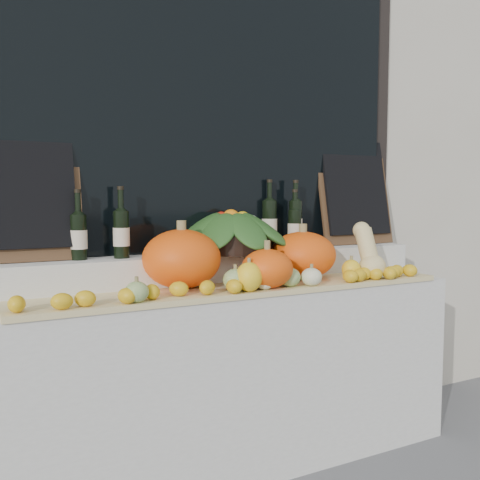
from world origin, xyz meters
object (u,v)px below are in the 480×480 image
wine_bottle_tall (269,224)px  pumpkin_left (182,259)px  butternut_squash (369,254)px  pumpkin_right (303,255)px  produce_bowl (231,231)px

wine_bottle_tall → pumpkin_left: bearing=-159.4°
butternut_squash → wine_bottle_tall: size_ratio=0.77×
pumpkin_left → wine_bottle_tall: bearing=20.6°
pumpkin_right → butternut_squash: 0.34m
pumpkin_left → pumpkin_right: pumpkin_left is taller
pumpkin_left → butternut_squash: (0.97, -0.15, -0.01)m
butternut_squash → produce_bowl: (-0.64, 0.31, 0.12)m
pumpkin_right → butternut_squash: bearing=-23.1°
pumpkin_left → produce_bowl: produce_bowl is taller
pumpkin_left → butternut_squash: 0.98m
pumpkin_left → produce_bowl: size_ratio=0.56×
pumpkin_right → wine_bottle_tall: bearing=102.7°
pumpkin_left → pumpkin_right: 0.65m
pumpkin_left → pumpkin_right: bearing=-1.6°
produce_bowl → wine_bottle_tall: bearing=14.7°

